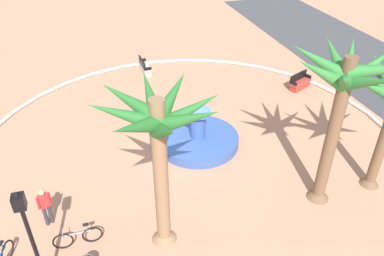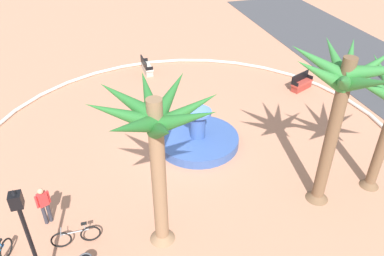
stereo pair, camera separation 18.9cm
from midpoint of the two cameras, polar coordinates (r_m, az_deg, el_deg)
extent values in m
plane|color=tan|center=(18.49, -0.66, -2.68)|extent=(80.00, 80.00, 0.00)
torus|color=silver|center=(18.44, -0.66, -2.42)|extent=(20.71, 20.71, 0.20)
cylinder|color=#38569E|center=(18.50, 0.56, -1.81)|extent=(3.99, 3.99, 0.45)
cylinder|color=#19567F|center=(18.52, 0.56, -1.90)|extent=(3.51, 3.51, 0.34)
cylinder|color=#38569E|center=(18.01, 0.58, 0.48)|extent=(0.72, 0.72, 1.31)
cylinder|color=#3D5FAD|center=(17.63, 0.59, 2.44)|extent=(1.28, 1.28, 0.12)
cylinder|color=brown|center=(14.69, 20.04, -1.05)|extent=(0.48, 0.48, 6.13)
cone|color=brown|center=(16.36, 18.16, -9.22)|extent=(0.90, 0.90, 0.50)
cone|color=#337F38|center=(12.89, 24.66, 6.30)|extent=(2.14, 0.67, 1.44)
cone|color=#337F38|center=(13.49, 26.52, 7.88)|extent=(1.78, 2.04, 1.10)
cone|color=#337F38|center=(14.13, 24.90, 8.40)|extent=(0.77, 2.15, 1.49)
cone|color=#337F38|center=(14.36, 22.31, 9.48)|extent=(2.01, 1.74, 1.46)
cone|color=#337F38|center=(14.24, 20.46, 9.87)|extent=(2.19, 0.87, 1.39)
cone|color=#337F38|center=(13.60, 18.23, 9.55)|extent=(1.96, 1.87, 1.26)
cone|color=#337F38|center=(13.07, 18.64, 7.81)|extent=(0.80, 2.14, 1.52)
cone|color=#337F38|center=(12.63, 21.57, 6.59)|extent=(1.93, 1.86, 1.42)
cylinder|color=#8E6B4C|center=(12.27, -5.13, -7.50)|extent=(0.48, 0.48, 5.74)
cone|color=#8E6B4C|center=(14.12, -4.59, -15.59)|extent=(0.91, 0.91, 0.50)
cone|color=#28702D|center=(10.15, -4.62, -0.54)|extent=(2.07, 0.61, 1.51)
cone|color=#28702D|center=(10.51, -1.23, 1.35)|extent=(1.72, 2.00, 1.39)
cone|color=#28702D|center=(10.95, -1.01, 2.61)|extent=(0.76, 2.12, 1.43)
cone|color=#28702D|center=(11.54, -3.52, 4.84)|extent=(1.98, 1.79, 1.25)
cone|color=#28702D|center=(11.63, -6.78, 4.82)|extent=(2.12, 0.58, 1.28)
cone|color=#28702D|center=(11.30, -9.94, 4.10)|extent=(1.91, 1.89, 1.14)
cone|color=#28702D|center=(10.84, -10.75, 2.01)|extent=(0.83, 2.16, 1.32)
cone|color=#28702D|center=(10.20, -8.84, 0.10)|extent=(1.85, 1.92, 1.31)
cone|color=brown|center=(17.79, 24.97, -7.05)|extent=(0.80, 0.80, 0.50)
cone|color=#337F38|center=(15.50, 25.12, 6.22)|extent=(1.88, 2.09, 1.54)
cone|color=#337F38|center=(14.98, 25.63, 5.35)|extent=(0.81, 2.33, 1.47)
cube|color=#B73D33|center=(24.36, 15.81, 6.68)|extent=(1.13, 1.66, 0.12)
cube|color=black|center=(24.33, 15.51, 7.49)|extent=(0.75, 1.48, 0.50)
cube|color=#9C342B|center=(24.47, 15.72, 6.15)|extent=(1.04, 1.53, 0.39)
cube|color=black|center=(24.89, 16.85, 7.44)|extent=(0.44, 0.26, 0.24)
cube|color=black|center=(23.72, 14.82, 6.48)|extent=(0.44, 0.26, 0.24)
cube|color=beige|center=(25.74, -7.23, 9.17)|extent=(1.63, 0.59, 0.12)
cube|color=black|center=(25.58, -7.74, 9.71)|extent=(1.60, 0.17, 0.50)
cube|color=#B6ADA0|center=(25.84, -7.19, 8.65)|extent=(1.50, 0.54, 0.39)
cube|color=black|center=(26.36, -7.64, 10.06)|extent=(0.11, 0.45, 0.24)
cube|color=black|center=(25.01, -6.85, 8.81)|extent=(0.11, 0.45, 0.24)
cylinder|color=black|center=(12.47, -22.83, -16.90)|extent=(0.12, 0.12, 3.60)
cube|color=black|center=(11.08, -25.08, -10.06)|extent=(0.32, 0.32, 0.44)
sphere|color=#F2EDCC|center=(11.08, -25.08, -10.06)|extent=(0.22, 0.22, 0.22)
cone|color=black|center=(10.91, -25.43, -8.98)|extent=(0.20, 0.20, 0.18)
torus|color=black|center=(14.46, -19.22, -15.80)|extent=(0.07, 0.72, 0.72)
torus|color=black|center=(14.37, -15.15, -15.23)|extent=(0.07, 0.72, 0.72)
cylinder|color=#99999E|center=(14.24, -17.35, -14.90)|extent=(0.06, 0.95, 0.05)
cylinder|color=#99999E|center=(14.10, -16.00, -14.28)|extent=(0.04, 0.04, 0.30)
cube|color=black|center=(13.98, -16.11, -13.81)|extent=(0.10, 0.20, 0.06)
cylinder|color=#99999E|center=(14.19, -19.29, -14.79)|extent=(0.44, 0.04, 0.03)
torus|color=black|center=(14.89, -26.36, -16.21)|extent=(0.69, 0.33, 0.72)
cylinder|color=#1E66B2|center=(14.54, -27.03, -15.62)|extent=(0.04, 0.04, 0.30)
cube|color=black|center=(14.42, -27.21, -15.17)|extent=(0.22, 0.17, 0.06)
cylinder|color=#33333D|center=(15.42, -21.52, -12.23)|extent=(0.14, 0.14, 0.88)
cylinder|color=#33333D|center=(15.45, -20.91, -11.95)|extent=(0.14, 0.14, 0.88)
cube|color=red|center=(14.95, -21.77, -10.14)|extent=(0.33, 0.39, 0.56)
sphere|color=tan|center=(14.70, -22.09, -8.99)|extent=(0.22, 0.22, 0.22)
cylinder|color=red|center=(14.92, -22.54, -10.48)|extent=(0.09, 0.09, 0.53)
cylinder|color=red|center=(15.00, -21.00, -9.79)|extent=(0.09, 0.09, 0.53)
camera|label=1|loc=(0.09, -90.30, -0.20)|focal=35.41mm
camera|label=2|loc=(0.09, 89.70, 0.20)|focal=35.41mm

